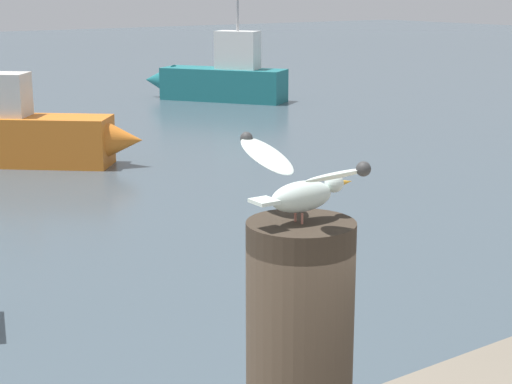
# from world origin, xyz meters

# --- Properties ---
(mooring_post) EXTENTS (0.36, 0.36, 1.09)m
(mooring_post) POSITION_xyz_m (0.99, -0.59, 2.04)
(mooring_post) COLOR #382D23
(mooring_post) RESTS_ON harbor_quay
(seagull) EXTENTS (0.39, 0.65, 0.25)m
(seagull) POSITION_xyz_m (1.00, -0.59, 2.72)
(seagull) COLOR #C67260
(seagull) RESTS_ON mooring_post
(boat_teal) EXTENTS (3.30, 4.26, 3.94)m
(boat_teal) POSITION_xyz_m (12.98, 18.52, 0.65)
(boat_teal) COLOR #1E7075
(boat_teal) RESTS_ON ground_plane
(boat_orange) EXTENTS (3.49, 3.18, 1.74)m
(boat_orange) POSITION_xyz_m (5.16, 12.60, 0.57)
(boat_orange) COLOR orange
(boat_orange) RESTS_ON ground_plane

